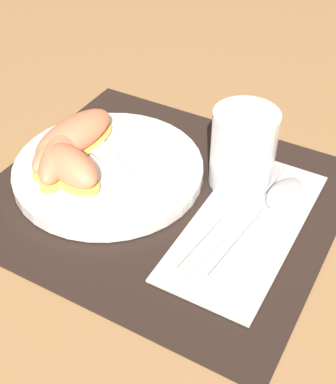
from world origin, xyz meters
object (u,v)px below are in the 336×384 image
object	(u,v)px
fork	(116,162)
citrus_wedge_1	(64,143)
juice_glass	(243,152)
citrus_wedge_3	(70,167)
citrus_wedge_2	(60,152)
knife	(234,218)
plate	(109,169)
spoon	(274,206)
citrus_wedge_0	(74,136)

from	to	relation	value
fork	citrus_wedge_1	size ratio (longest dim) A/B	1.33
fork	juice_glass	bearing A→B (deg)	24.16
citrus_wedge_3	citrus_wedge_2	bearing A→B (deg)	147.31
knife	citrus_wedge_3	world-z (taller)	citrus_wedge_3
plate	spoon	world-z (taller)	plate
fork	citrus_wedge_2	xyz separation A→B (m)	(-0.06, -0.03, 0.01)
spoon	citrus_wedge_0	distance (m)	0.26
juice_glass	spoon	bearing A→B (deg)	-28.94
knife	fork	world-z (taller)	fork
juice_glass	citrus_wedge_1	distance (m)	0.22
knife	spoon	world-z (taller)	spoon
juice_glass	knife	distance (m)	0.08
knife	citrus_wedge_2	size ratio (longest dim) A/B	1.59
citrus_wedge_0	citrus_wedge_2	size ratio (longest dim) A/B	1.00
fork	citrus_wedge_3	size ratio (longest dim) A/B	1.75
juice_glass	citrus_wedge_0	bearing A→B (deg)	-163.93
plate	citrus_wedge_0	xyz separation A→B (m)	(-0.06, 0.01, 0.02)
citrus_wedge_2	citrus_wedge_3	xyz separation A→B (m)	(0.03, -0.02, 0.00)
citrus_wedge_2	juice_glass	bearing A→B (deg)	25.03
spoon	citrus_wedge_3	xyz separation A→B (m)	(-0.23, -0.08, 0.03)
knife	citrus_wedge_2	bearing A→B (deg)	-174.22
fork	citrus_wedge_1	distance (m)	0.07
fork	knife	bearing A→B (deg)	-2.74
plate	spoon	size ratio (longest dim) A/B	1.22
citrus_wedge_0	knife	bearing A→B (deg)	-2.97
knife	citrus_wedge_0	world-z (taller)	citrus_wedge_0
plate	fork	distance (m)	0.01
plate	juice_glass	size ratio (longest dim) A/B	2.40
fork	citrus_wedge_2	world-z (taller)	citrus_wedge_2
citrus_wedge_0	plate	bearing A→B (deg)	-8.83
plate	juice_glass	distance (m)	0.17
spoon	citrus_wedge_2	bearing A→B (deg)	-166.28
juice_glass	citrus_wedge_1	xyz separation A→B (m)	(-0.21, -0.07, -0.01)
plate	citrus_wedge_3	distance (m)	0.06
spoon	citrus_wedge_3	bearing A→B (deg)	-160.12
juice_glass	citrus_wedge_3	world-z (taller)	juice_glass
spoon	fork	bearing A→B (deg)	-170.71
juice_glass	spoon	world-z (taller)	juice_glass
juice_glass	citrus_wedge_0	size ratio (longest dim) A/B	0.73
fork	citrus_wedge_0	xyz separation A→B (m)	(-0.06, 0.00, 0.01)
fork	citrus_wedge_1	bearing A→B (deg)	-170.14
citrus_wedge_0	citrus_wedge_1	bearing A→B (deg)	-103.59
spoon	citrus_wedge_2	world-z (taller)	citrus_wedge_2
spoon	citrus_wedge_1	size ratio (longest dim) A/B	1.41
citrus_wedge_2	citrus_wedge_3	bearing A→B (deg)	-32.69
plate	fork	size ratio (longest dim) A/B	1.29
juice_glass	citrus_wedge_0	world-z (taller)	juice_glass
juice_glass	citrus_wedge_3	bearing A→B (deg)	-146.49
plate	citrus_wedge_3	bearing A→B (deg)	-116.86
knife	citrus_wedge_3	distance (m)	0.20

